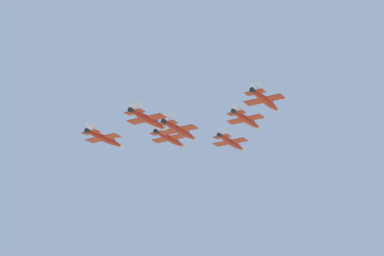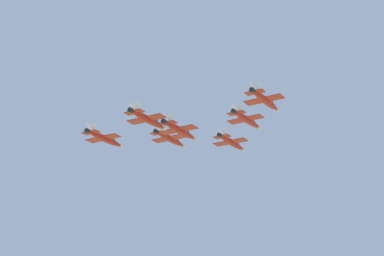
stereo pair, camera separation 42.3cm
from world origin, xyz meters
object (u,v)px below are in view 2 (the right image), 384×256
jet_lead (232,142)px  jet_slot_rear (180,130)px  jet_trailing (148,119)px  jet_left_wingman (170,139)px  jet_right_outer (265,100)px  jet_left_outer (105,138)px  jet_right_wingman (247,120)px

jet_lead → jet_slot_rear: 27.36m
jet_lead → jet_trailing: bearing=179.3°
jet_left_wingman → jet_trailing: (5.98, 28.63, -5.59)m
jet_left_wingman → jet_slot_rear: jet_left_wingman is taller
jet_slot_rear → jet_trailing: bearing=179.7°
jet_left_wingman → jet_slot_rear: bearing=-140.0°
jet_lead → jet_right_outer: jet_lead is taller
jet_left_outer → jet_trailing: size_ratio=1.04×
jet_lead → jet_left_wingman: bearing=139.0°
jet_left_wingman → jet_right_wingman: bearing=-90.4°
jet_left_wingman → jet_right_outer: (-20.49, 30.65, -0.99)m
jet_left_outer → jet_trailing: 26.80m
jet_right_wingman → jet_right_outer: 17.77m
jet_trailing → jet_left_outer: bearing=59.5°
jet_lead → jet_trailing: 40.90m
jet_left_wingman → jet_trailing: bearing=-157.3°
jet_right_wingman → jet_right_outer: size_ratio=1.00×
jet_right_outer → jet_slot_rear: bearing=89.5°
jet_right_outer → jet_slot_rear: (18.78, -13.07, -2.95)m
jet_left_wingman → jet_slot_rear: 18.10m
jet_right_wingman → jet_trailing: 29.98m
jet_lead → jet_left_outer: 35.44m
jet_slot_rear → jet_lead: bearing=-0.3°
jet_left_wingman → jet_left_outer: (17.08, 4.52, -1.92)m
jet_right_outer → jet_left_outer: bearing=89.5°
jet_left_outer → jet_right_outer: (-37.57, 26.13, 0.93)m
jet_lead → jet_right_wingman: (-1.71, 17.58, 0.03)m
jet_left_wingman → jet_right_outer: 36.88m
jet_lead → jet_left_wingman: size_ratio=1.03×
jet_lead → jet_right_outer: 35.38m
jet_right_wingman → jet_trailing: size_ratio=1.01×
jet_left_wingman → jet_right_outer: size_ratio=1.01×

